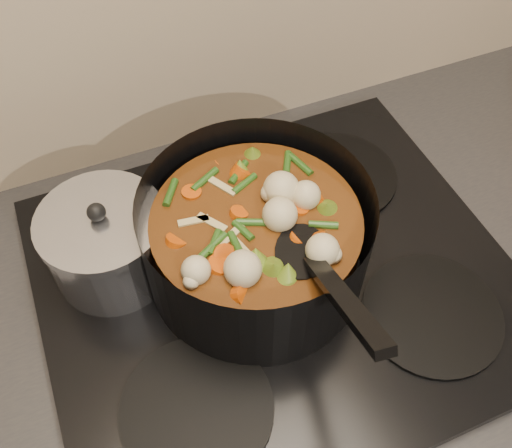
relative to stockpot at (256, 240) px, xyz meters
name	(u,v)px	position (x,y,z in m)	size (l,w,h in m)	color
counter	(270,402)	(0.02, -0.02, -0.54)	(2.64, 0.64, 0.91)	brown
stovetop	(277,280)	(0.02, -0.02, -0.08)	(0.62, 0.54, 0.03)	black
stockpot	(256,240)	(0.00, 0.00, 0.00)	(0.36, 0.43, 0.21)	black
saucepan	(107,244)	(-0.18, 0.08, -0.01)	(0.16, 0.16, 0.13)	silver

